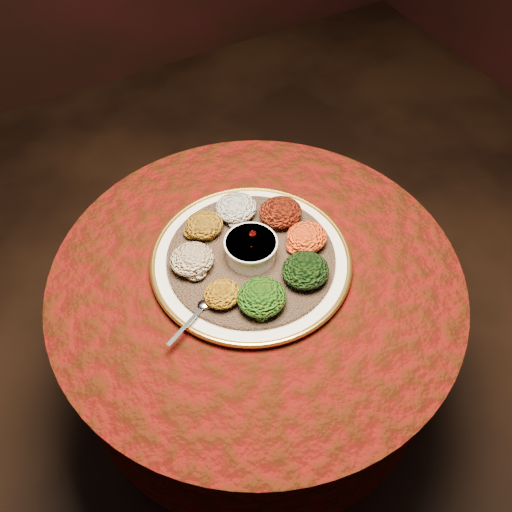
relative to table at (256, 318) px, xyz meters
name	(u,v)px	position (x,y,z in m)	size (l,w,h in m)	color
table	(256,318)	(0.00, 0.00, 0.00)	(0.96, 0.96, 0.73)	black
platter	(251,260)	(0.01, 0.04, 0.19)	(0.52, 0.52, 0.02)	white
injera	(251,257)	(0.01, 0.04, 0.20)	(0.39, 0.39, 0.01)	brown
stew_bowl	(251,248)	(0.01, 0.04, 0.24)	(0.12, 0.12, 0.05)	white
spoon	(203,307)	(-0.15, -0.04, 0.21)	(0.14, 0.07, 0.01)	silver
portion_ayib	(236,208)	(0.04, 0.17, 0.23)	(0.10, 0.10, 0.05)	silver
portion_kitfo	(281,212)	(0.12, 0.11, 0.23)	(0.10, 0.10, 0.05)	black
portion_tikil	(307,237)	(0.14, 0.01, 0.23)	(0.10, 0.09, 0.05)	#C56F10
portion_gomen	(305,270)	(0.08, -0.07, 0.23)	(0.11, 0.10, 0.05)	black
portion_mixveg	(262,297)	(-0.04, -0.09, 0.23)	(0.11, 0.10, 0.05)	#923C09
portion_kik	(222,294)	(-0.10, -0.04, 0.23)	(0.08, 0.08, 0.04)	#A3760E
portion_timatim	(192,259)	(-0.12, 0.08, 0.23)	(0.10, 0.10, 0.05)	maroon
portion_shiro	(204,225)	(-0.05, 0.16, 0.23)	(0.09, 0.09, 0.04)	#976312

